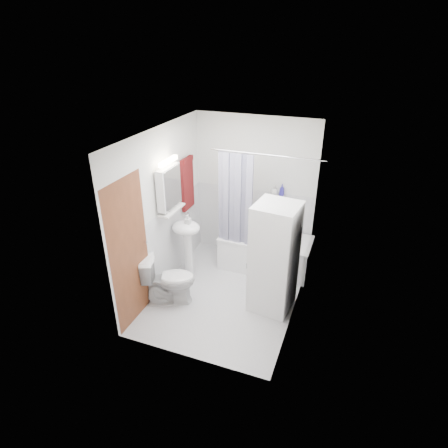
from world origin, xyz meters
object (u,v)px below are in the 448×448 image
(washer_dryer, at_px, (274,258))
(toilet, at_px, (169,280))
(sink, at_px, (187,236))
(bathtub, at_px, (265,251))

(washer_dryer, distance_m, toilet, 1.52)
(sink, relative_size, washer_dryer, 0.66)
(bathtub, relative_size, washer_dryer, 0.92)
(bathtub, relative_size, sink, 1.39)
(washer_dryer, height_order, toilet, washer_dryer)
(bathtub, distance_m, washer_dryer, 1.09)
(washer_dryer, bearing_deg, sink, 175.57)
(bathtub, xyz_separation_m, sink, (-1.09, -0.65, 0.40))
(washer_dryer, xyz_separation_m, toilet, (-1.40, -0.42, -0.42))
(sink, bearing_deg, bathtub, 30.76)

